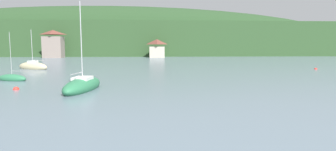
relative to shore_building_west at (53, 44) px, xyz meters
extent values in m
cube|color=#2D4C28|center=(35.53, 26.81, 2.10)|extent=(352.00, 42.04, 13.37)
ellipsoid|color=#264223|center=(10.91, 37.32, 0.09)|extent=(246.40, 29.43, 35.93)
cube|color=gray|center=(0.00, 0.00, -0.96)|extent=(6.31, 4.41, 7.25)
pyramid|color=brown|center=(0.00, 0.00, 4.10)|extent=(6.63, 4.63, 1.54)
cube|color=#BCB29E|center=(35.53, 0.56, -2.69)|extent=(5.19, 5.53, 3.80)
pyramid|color=brown|center=(35.53, 0.56, 0.90)|extent=(5.45, 5.81, 1.82)
ellipsoid|color=#2D754C|center=(16.32, -61.45, -4.33)|extent=(4.30, 2.53, 1.13)
cylinder|color=#B7B7BC|center=(16.32, -61.45, -1.28)|extent=(0.05, 0.05, 5.48)
cylinder|color=#ADADB2|center=(16.99, -61.67, -3.36)|extent=(1.35, 0.49, 0.04)
ellipsoid|color=#2D754C|center=(27.00, -69.18, -4.20)|extent=(3.42, 7.86, 1.71)
cylinder|color=#B7B7BC|center=(27.00, -69.18, 0.19)|extent=(0.09, 0.09, 7.84)
cylinder|color=#ADADB2|center=(26.82, -70.46, -2.79)|extent=(0.45, 2.57, 0.08)
cube|color=silver|center=(27.00, -69.18, -3.50)|extent=(1.81, 2.18, 0.47)
ellipsoid|color=#CCBC8E|center=(11.87, -44.82, -4.18)|extent=(7.07, 5.03, 1.81)
cylinder|color=#B7B7BC|center=(11.87, -44.82, -0.52)|extent=(0.08, 0.08, 6.32)
cylinder|color=#ADADB2|center=(13.06, -45.47, -2.92)|extent=(2.42, 1.37, 0.08)
cube|color=silver|center=(11.87, -44.82, -3.36)|extent=(1.98, 1.77, 0.65)
sphere|color=red|center=(20.25, -68.65, -4.59)|extent=(0.60, 0.60, 0.60)
sphere|color=red|center=(63.85, -48.21, -4.59)|extent=(0.54, 0.54, 0.54)
camera|label=1|loc=(33.99, -96.73, -0.07)|focal=29.37mm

